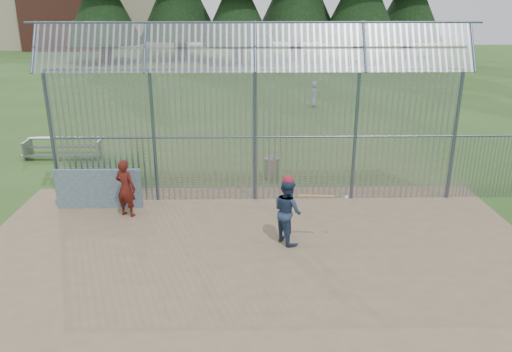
{
  "coord_description": "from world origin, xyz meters",
  "views": [
    {
      "loc": [
        -0.28,
        -10.87,
        5.84
      ],
      "look_at": [
        0.0,
        2.0,
        1.3
      ],
      "focal_mm": 35.0,
      "sensor_mm": 36.0,
      "label": 1
    }
  ],
  "objects_px": {
    "dugout_wall": "(99,189)",
    "trash_can": "(272,168)",
    "batter": "(288,211)",
    "bleacher": "(64,148)",
    "onlooker": "(126,188)"
  },
  "relations": [
    {
      "from": "dugout_wall",
      "to": "bleacher",
      "type": "relative_size",
      "value": 0.83
    },
    {
      "from": "batter",
      "to": "trash_can",
      "type": "distance_m",
      "value": 4.85
    },
    {
      "from": "dugout_wall",
      "to": "bleacher",
      "type": "bearing_deg",
      "value": 118.65
    },
    {
      "from": "batter",
      "to": "onlooker",
      "type": "xyz_separation_m",
      "value": [
        -4.43,
        1.73,
        -0.0
      ]
    },
    {
      "from": "onlooker",
      "to": "bleacher",
      "type": "relative_size",
      "value": 0.55
    },
    {
      "from": "batter",
      "to": "dugout_wall",
      "type": "bearing_deg",
      "value": 37.93
    },
    {
      "from": "trash_can",
      "to": "batter",
      "type": "bearing_deg",
      "value": -88.31
    },
    {
      "from": "batter",
      "to": "bleacher",
      "type": "height_order",
      "value": "batter"
    },
    {
      "from": "dugout_wall",
      "to": "trash_can",
      "type": "xyz_separation_m",
      "value": [
        5.22,
        2.52,
        -0.24
      ]
    },
    {
      "from": "dugout_wall",
      "to": "onlooker",
      "type": "bearing_deg",
      "value": -31.68
    },
    {
      "from": "dugout_wall",
      "to": "trash_can",
      "type": "relative_size",
      "value": 3.05
    },
    {
      "from": "dugout_wall",
      "to": "trash_can",
      "type": "distance_m",
      "value": 5.8
    },
    {
      "from": "batter",
      "to": "bleacher",
      "type": "distance_m",
      "value": 11.03
    },
    {
      "from": "onlooker",
      "to": "trash_can",
      "type": "bearing_deg",
      "value": -122.13
    },
    {
      "from": "onlooker",
      "to": "bleacher",
      "type": "bearing_deg",
      "value": -34.75
    }
  ]
}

